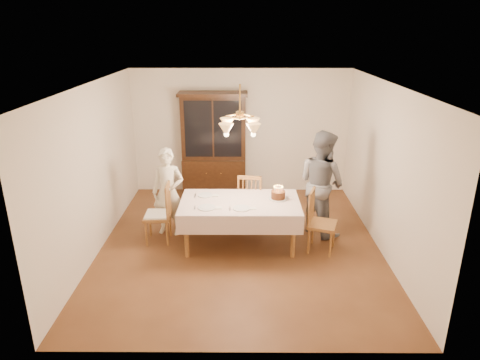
{
  "coord_description": "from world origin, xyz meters",
  "views": [
    {
      "loc": [
        0.03,
        -6.29,
        3.39
      ],
      "look_at": [
        0.0,
        0.2,
        1.05
      ],
      "focal_mm": 32.0,
      "sensor_mm": 36.0,
      "label": 1
    }
  ],
  "objects_px": {
    "china_hutch": "(214,147)",
    "elderly_woman": "(168,192)",
    "dining_table": "(240,206)",
    "birthday_cake": "(278,195)",
    "chair_far_side": "(250,202)"
  },
  "relations": [
    {
      "from": "dining_table",
      "to": "chair_far_side",
      "type": "xyz_separation_m",
      "value": [
        0.18,
        0.71,
        -0.24
      ]
    },
    {
      "from": "elderly_woman",
      "to": "china_hutch",
      "type": "bearing_deg",
      "value": 77.75
    },
    {
      "from": "dining_table",
      "to": "birthday_cake",
      "type": "bearing_deg",
      "value": 9.95
    },
    {
      "from": "elderly_woman",
      "to": "birthday_cake",
      "type": "bearing_deg",
      "value": -1.99
    },
    {
      "from": "china_hutch",
      "to": "elderly_woman",
      "type": "xyz_separation_m",
      "value": [
        -0.66,
        -1.84,
        -0.29
      ]
    },
    {
      "from": "birthday_cake",
      "to": "china_hutch",
      "type": "bearing_deg",
      "value": 118.51
    },
    {
      "from": "china_hutch",
      "to": "birthday_cake",
      "type": "distance_m",
      "value": 2.45
    },
    {
      "from": "chair_far_side",
      "to": "elderly_woman",
      "type": "relative_size",
      "value": 0.66
    },
    {
      "from": "dining_table",
      "to": "elderly_woman",
      "type": "height_order",
      "value": "elderly_woman"
    },
    {
      "from": "china_hutch",
      "to": "elderly_woman",
      "type": "bearing_deg",
      "value": -109.83
    },
    {
      "from": "chair_far_side",
      "to": "birthday_cake",
      "type": "height_order",
      "value": "chair_far_side"
    },
    {
      "from": "dining_table",
      "to": "china_hutch",
      "type": "relative_size",
      "value": 0.88
    },
    {
      "from": "chair_far_side",
      "to": "china_hutch",
      "type": "bearing_deg",
      "value": 115.34
    },
    {
      "from": "elderly_woman",
      "to": "birthday_cake",
      "type": "distance_m",
      "value": 1.86
    },
    {
      "from": "china_hutch",
      "to": "chair_far_side",
      "type": "relative_size",
      "value": 2.16
    }
  ]
}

